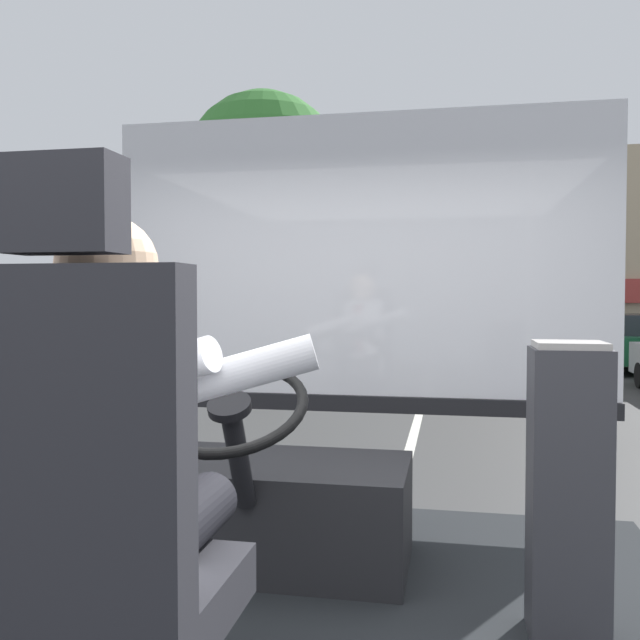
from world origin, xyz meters
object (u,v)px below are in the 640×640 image
(steering_console, at_px, (266,507))
(parked_car_green, at_px, (631,341))
(bus_driver, at_px, (120,439))
(driver_seat, at_px, (96,540))
(fare_box, at_px, (568,491))

(steering_console, xyz_separation_m, parked_car_green, (5.03, 15.05, -0.27))
(steering_console, bearing_deg, bus_driver, -90.00)
(driver_seat, distance_m, steering_console, 1.32)
(driver_seat, relative_size, fare_box, 1.44)
(driver_seat, bearing_deg, steering_console, 90.00)
(driver_seat, xyz_separation_m, bus_driver, (0.00, 0.11, 0.19))
(fare_box, bearing_deg, bus_driver, -143.04)
(fare_box, bearing_deg, steering_console, 160.13)
(steering_console, bearing_deg, fare_box, -19.87)
(bus_driver, distance_m, parked_car_green, 17.01)
(bus_driver, height_order, steering_console, bus_driver)
(driver_seat, relative_size, steering_console, 1.19)
(driver_seat, relative_size, bus_driver, 1.65)
(fare_box, xyz_separation_m, parked_car_green, (3.98, 15.43, -0.50))
(fare_box, bearing_deg, parked_car_green, 75.54)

